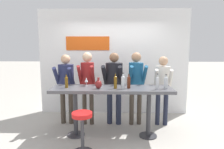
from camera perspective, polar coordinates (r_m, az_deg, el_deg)
name	(u,v)px	position (r m, az deg, el deg)	size (l,w,h in m)	color
ground_plane	(112,136)	(4.30, -0.04, -17.09)	(40.00, 40.00, 0.00)	#B2ADA3
back_wall	(113,62)	(5.40, 0.37, 3.57)	(3.99, 0.12, 2.80)	white
tasting_table	(112,95)	(4.01, -0.04, -5.82)	(2.39, 0.66, 1.01)	#4C4C51
bar_stool	(82,127)	(3.52, -8.48, -14.51)	(0.36, 0.36, 0.73)	#333338
person_far_left	(66,81)	(4.76, -12.98, -1.96)	(0.44, 0.53, 1.64)	#473D33
person_left	(88,80)	(4.61, -7.01, -1.46)	(0.37, 0.50, 1.70)	#473D33
person_center_left	(114,81)	(4.60, 0.58, -1.82)	(0.52, 0.61, 1.68)	#23283D
person_center	(136,80)	(4.61, 6.86, -1.60)	(0.43, 0.55, 1.69)	#473D33
person_center_right	(163,83)	(4.70, 14.25, -2.36)	(0.43, 0.53, 1.60)	#23283D
wine_bottle_0	(129,82)	(3.90, 4.83, -2.04)	(0.07, 0.07, 0.29)	#4C1E0F
wine_bottle_1	(66,82)	(4.04, -12.90, -1.97)	(0.06, 0.06, 0.28)	brown
wine_bottle_2	(166,82)	(4.00, 15.15, -2.07)	(0.08, 0.08, 0.28)	#B7BCC1
wine_bottle_3	(115,82)	(3.87, 0.99, -2.03)	(0.06, 0.06, 0.30)	brown
wine_bottle_4	(157,82)	(3.89, 12.82, -2.19)	(0.06, 0.06, 0.30)	#B7BCC1
wine_bottle_5	(123,82)	(3.84, 3.14, -2.03)	(0.07, 0.07, 0.31)	#B7BCC1
wine_glass_0	(86,80)	(4.15, -7.35, -1.58)	(0.07, 0.07, 0.18)	silver
decorative_vase	(98,84)	(3.87, -3.89, -2.77)	(0.13, 0.13, 0.22)	maroon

